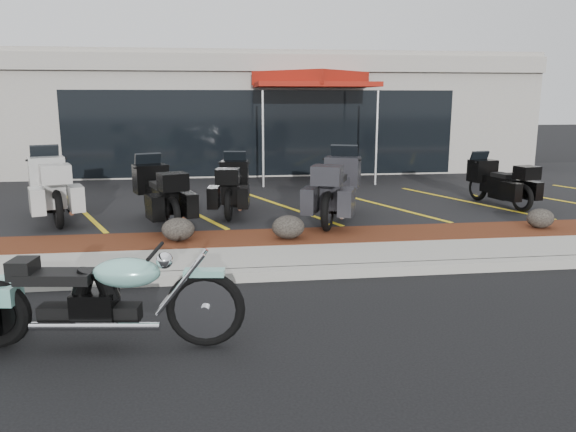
{
  "coord_description": "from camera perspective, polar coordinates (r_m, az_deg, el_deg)",
  "views": [
    {
      "loc": [
        -1.57,
        -6.8,
        2.56
      ],
      "look_at": [
        -0.5,
        1.2,
        0.86
      ],
      "focal_mm": 35.0,
      "sensor_mm": 36.0,
      "label": 1
    }
  ],
  "objects": [
    {
      "name": "ground",
      "position": [
        7.44,
        5.13,
        -8.31
      ],
      "size": [
        90.0,
        90.0,
        0.0
      ],
      "primitive_type": "plane",
      "color": "black",
      "rests_on": "ground"
    },
    {
      "name": "curb",
      "position": [
        8.25,
        3.76,
        -5.69
      ],
      "size": [
        24.0,
        0.25,
        0.15
      ],
      "primitive_type": "cube",
      "color": "gray",
      "rests_on": "ground"
    },
    {
      "name": "sidewalk",
      "position": [
        8.9,
        2.88,
        -4.35
      ],
      "size": [
        24.0,
        1.2,
        0.15
      ],
      "primitive_type": "cube",
      "color": "gray",
      "rests_on": "ground"
    },
    {
      "name": "mulch_bed",
      "position": [
        10.04,
        1.64,
        -2.42
      ],
      "size": [
        24.0,
        1.2,
        0.16
      ],
      "primitive_type": "cube",
      "color": "#3E1D0E",
      "rests_on": "ground"
    },
    {
      "name": "upper_lot",
      "position": [
        15.29,
        -1.61,
        2.53
      ],
      "size": [
        26.0,
        9.6,
        0.15
      ],
      "primitive_type": "cube",
      "color": "black",
      "rests_on": "ground"
    },
    {
      "name": "dealership_building",
      "position": [
        21.34,
        -3.44,
        10.38
      ],
      "size": [
        18.0,
        8.16,
        4.0
      ],
      "color": "gray",
      "rests_on": "ground"
    },
    {
      "name": "boulder_left",
      "position": [
        9.8,
        -11.1,
        -1.33
      ],
      "size": [
        0.56,
        0.47,
        0.4
      ],
      "primitive_type": "ellipsoid",
      "color": "black",
      "rests_on": "mulch_bed"
    },
    {
      "name": "boulder_mid",
      "position": [
        9.76,
        0.02,
        -1.13
      ],
      "size": [
        0.57,
        0.48,
        0.41
      ],
      "primitive_type": "ellipsoid",
      "color": "black",
      "rests_on": "mulch_bed"
    },
    {
      "name": "boulder_right",
      "position": [
        11.59,
        24.25,
        -0.21
      ],
      "size": [
        0.52,
        0.43,
        0.36
      ],
      "primitive_type": "ellipsoid",
      "color": "black",
      "rests_on": "mulch_bed"
    },
    {
      "name": "hero_cruiser",
      "position": [
        5.91,
        -8.41,
        -8.22
      ],
      "size": [
        3.17,
        1.18,
        1.09
      ],
      "primitive_type": null,
      "rotation": [
        0.0,
        0.0,
        -0.13
      ],
      "color": "#79BCB0",
      "rests_on": "ground"
    },
    {
      "name": "touring_white",
      "position": [
        13.04,
        -23.3,
        3.49
      ],
      "size": [
        1.76,
        2.67,
        1.45
      ],
      "primitive_type": null,
      "rotation": [
        0.0,
        0.0,
        1.93
      ],
      "color": "beige",
      "rests_on": "upper_lot"
    },
    {
      "name": "touring_black_front",
      "position": [
        11.83,
        -13.9,
        3.05
      ],
      "size": [
        1.6,
        2.44,
        1.33
      ],
      "primitive_type": null,
      "rotation": [
        0.0,
        0.0,
        1.92
      ],
      "color": "black",
      "rests_on": "upper_lot"
    },
    {
      "name": "touring_black_mid",
      "position": [
        12.71,
        -5.38,
        3.78
      ],
      "size": [
        1.1,
        2.25,
        1.26
      ],
      "primitive_type": null,
      "rotation": [
        0.0,
        0.0,
        1.44
      ],
      "color": "black",
      "rests_on": "upper_lot"
    },
    {
      "name": "touring_grey",
      "position": [
        12.03,
        5.67,
        3.78
      ],
      "size": [
        1.83,
        2.68,
        1.46
      ],
      "primitive_type": null,
      "rotation": [
        0.0,
        0.0,
        1.18
      ],
      "color": "#29282D",
      "rests_on": "upper_lot"
    },
    {
      "name": "touring_black_rear",
      "position": [
        14.15,
        18.81,
        3.88
      ],
      "size": [
        1.18,
        2.16,
        1.19
      ],
      "primitive_type": null,
      "rotation": [
        0.0,
        0.0,
        1.78
      ],
      "color": "black",
      "rests_on": "upper_lot"
    },
    {
      "name": "traffic_cone",
      "position": [
        14.69,
        -5.94,
        3.36
      ],
      "size": [
        0.38,
        0.38,
        0.5
      ],
      "primitive_type": "cone",
      "rotation": [
        0.0,
        0.0,
        -0.09
      ],
      "color": "red",
      "rests_on": "upper_lot"
    },
    {
      "name": "popup_canopy",
      "position": [
        17.17,
        2.36,
        13.49
      ],
      "size": [
        3.97,
        3.97,
        3.18
      ],
      "rotation": [
        0.0,
        0.0,
        0.18
      ],
      "color": "silver",
      "rests_on": "upper_lot"
    }
  ]
}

